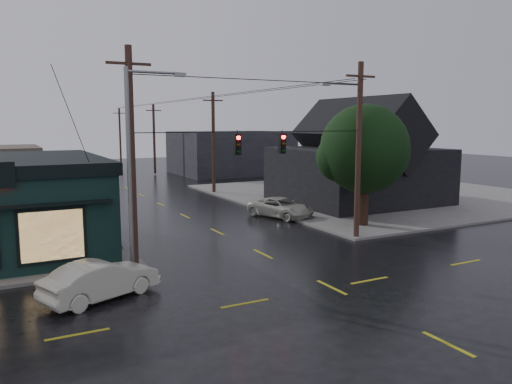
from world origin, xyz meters
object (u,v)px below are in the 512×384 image
corner_tree (365,149)px  sedan_cream (101,280)px  utility_pole_nw (136,268)px  suv_silver (281,208)px  utility_pole_ne (356,239)px

corner_tree → sedan_cream: corner_tree is taller
corner_tree → utility_pole_nw: size_ratio=0.77×
sedan_cream → corner_tree: bearing=-94.1°
corner_tree → utility_pole_nw: (-15.51, -2.48, -5.07)m
utility_pole_nw → sedan_cream: utility_pole_nw is taller
suv_silver → corner_tree: bearing=-80.3°
utility_pole_nw → sedan_cream: bearing=-122.3°
utility_pole_nw → suv_silver: size_ratio=2.01×
corner_tree → utility_pole_ne: size_ratio=0.77×
corner_tree → suv_silver: corner_tree is taller
sedan_cream → suv_silver: bearing=-75.0°
utility_pole_ne → sedan_cream: 15.58m
sedan_cream → suv_silver: size_ratio=0.90×
sedan_cream → suv_silver: sedan_cream is taller
corner_tree → sedan_cream: size_ratio=1.72×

